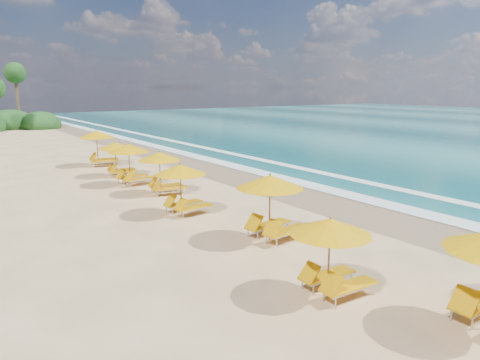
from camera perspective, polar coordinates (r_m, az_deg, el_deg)
The scene contains 10 objects.
ground at distance 19.00m, azimuth 0.00°, elevation -3.54°, with size 160.00×160.00×0.00m, color #DBB580.
wet_sand at distance 21.47m, azimuth 8.78°, elevation -1.87°, with size 4.00×160.00×0.01m, color #897051.
surf_foam at distance 23.38m, azimuth 13.57°, elevation -0.89°, with size 4.00×160.00×0.01m.
station_2 at distance 11.16m, azimuth 11.98°, elevation -8.87°, with size 2.26×2.10×2.03m.
station_3 at distance 14.82m, azimuth 4.33°, elevation -2.85°, with size 2.64×2.48×2.30m.
station_4 at distance 17.92m, azimuth -7.19°, elevation -0.67°, with size 2.39×2.24×2.11m.
station_5 at distance 21.52m, azimuth -9.85°, elevation 1.31°, with size 2.52×2.41×2.10m.
station_6 at distance 23.94m, azimuth -13.69°, elevation 2.38°, with size 2.61×2.47×2.23m.
station_7 at distance 26.46m, azimuth -15.36°, elevation 2.92°, with size 2.42×2.31×2.03m.
station_8 at distance 30.36m, azimuth -17.55°, elevation 4.24°, with size 2.88×2.77×2.36m.
Camera 1 is at (-10.52, -15.00, 5.03)m, focal length 33.18 mm.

